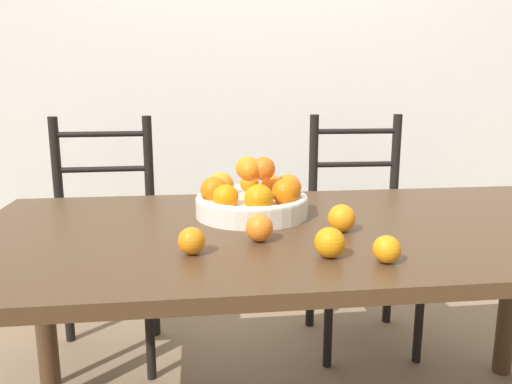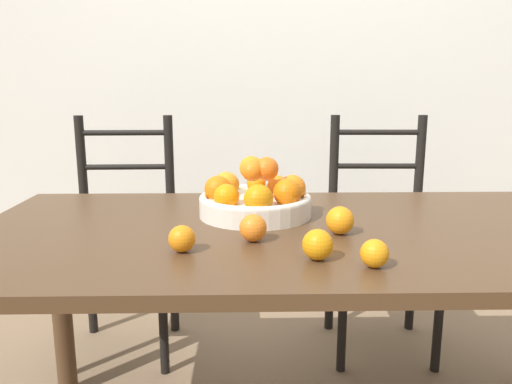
{
  "view_description": "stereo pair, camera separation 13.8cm",
  "coord_description": "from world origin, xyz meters",
  "px_view_note": "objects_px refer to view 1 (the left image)",
  "views": [
    {
      "loc": [
        -0.34,
        -1.31,
        1.13
      ],
      "look_at": [
        -0.17,
        0.03,
        0.84
      ],
      "focal_mm": 35.0,
      "sensor_mm": 36.0,
      "label": 1
    },
    {
      "loc": [
        -0.2,
        -1.32,
        1.13
      ],
      "look_at": [
        -0.17,
        0.03,
        0.84
      ],
      "focal_mm": 35.0,
      "sensor_mm": 36.0,
      "label": 2
    }
  ],
  "objects_px": {
    "orange_loose_4": "(192,241)",
    "orange_loose_0": "(330,243)",
    "orange_loose_1": "(387,249)",
    "chair_left": "(103,246)",
    "orange_loose_3": "(259,228)",
    "orange_loose_2": "(342,218)",
    "fruit_bowl": "(252,198)",
    "chair_right": "(361,236)"
  },
  "relations": [
    {
      "from": "fruit_bowl",
      "to": "orange_loose_1",
      "type": "distance_m",
      "value": 0.5
    },
    {
      "from": "orange_loose_4",
      "to": "chair_right",
      "type": "xyz_separation_m",
      "value": [
        0.73,
        0.92,
        -0.3
      ]
    },
    {
      "from": "orange_loose_0",
      "to": "orange_loose_4",
      "type": "height_order",
      "value": "orange_loose_0"
    },
    {
      "from": "orange_loose_1",
      "to": "orange_loose_4",
      "type": "bearing_deg",
      "value": 165.27
    },
    {
      "from": "fruit_bowl",
      "to": "chair_right",
      "type": "xyz_separation_m",
      "value": [
        0.55,
        0.59,
        -0.32
      ]
    },
    {
      "from": "orange_loose_1",
      "to": "orange_loose_4",
      "type": "distance_m",
      "value": 0.44
    },
    {
      "from": "orange_loose_1",
      "to": "orange_loose_4",
      "type": "xyz_separation_m",
      "value": [
        -0.42,
        0.11,
        0.0
      ]
    },
    {
      "from": "orange_loose_3",
      "to": "orange_loose_0",
      "type": "bearing_deg",
      "value": -44.39
    },
    {
      "from": "orange_loose_2",
      "to": "orange_loose_0",
      "type": "bearing_deg",
      "value": -113.79
    },
    {
      "from": "orange_loose_2",
      "to": "chair_right",
      "type": "height_order",
      "value": "chair_right"
    },
    {
      "from": "fruit_bowl",
      "to": "orange_loose_4",
      "type": "height_order",
      "value": "fruit_bowl"
    },
    {
      "from": "orange_loose_0",
      "to": "orange_loose_1",
      "type": "height_order",
      "value": "orange_loose_0"
    },
    {
      "from": "orange_loose_0",
      "to": "orange_loose_1",
      "type": "relative_size",
      "value": 1.13
    },
    {
      "from": "fruit_bowl",
      "to": "orange_loose_4",
      "type": "relative_size",
      "value": 5.23
    },
    {
      "from": "orange_loose_4",
      "to": "orange_loose_3",
      "type": "bearing_deg",
      "value": 24.86
    },
    {
      "from": "orange_loose_2",
      "to": "orange_loose_4",
      "type": "bearing_deg",
      "value": -161.13
    },
    {
      "from": "orange_loose_1",
      "to": "fruit_bowl",
      "type": "bearing_deg",
      "value": 119.16
    },
    {
      "from": "orange_loose_0",
      "to": "orange_loose_1",
      "type": "bearing_deg",
      "value": -23.62
    },
    {
      "from": "orange_loose_1",
      "to": "orange_loose_2",
      "type": "height_order",
      "value": "orange_loose_2"
    },
    {
      "from": "orange_loose_2",
      "to": "chair_left",
      "type": "xyz_separation_m",
      "value": [
        -0.77,
        0.78,
        -0.3
      ]
    },
    {
      "from": "orange_loose_0",
      "to": "chair_left",
      "type": "bearing_deg",
      "value": 124.78
    },
    {
      "from": "orange_loose_3",
      "to": "fruit_bowl",
      "type": "bearing_deg",
      "value": 87.54
    },
    {
      "from": "orange_loose_2",
      "to": "orange_loose_3",
      "type": "relative_size",
      "value": 1.07
    },
    {
      "from": "orange_loose_1",
      "to": "orange_loose_3",
      "type": "relative_size",
      "value": 0.9
    },
    {
      "from": "chair_left",
      "to": "orange_loose_4",
      "type": "bearing_deg",
      "value": -69.36
    },
    {
      "from": "orange_loose_1",
      "to": "orange_loose_3",
      "type": "distance_m",
      "value": 0.32
    },
    {
      "from": "orange_loose_3",
      "to": "chair_right",
      "type": "height_order",
      "value": "chair_right"
    },
    {
      "from": "orange_loose_2",
      "to": "orange_loose_3",
      "type": "xyz_separation_m",
      "value": [
        -0.23,
        -0.06,
        -0.0
      ]
    },
    {
      "from": "chair_left",
      "to": "chair_right",
      "type": "relative_size",
      "value": 1.0
    },
    {
      "from": "fruit_bowl",
      "to": "orange_loose_0",
      "type": "relative_size",
      "value": 4.76
    },
    {
      "from": "chair_left",
      "to": "chair_right",
      "type": "distance_m",
      "value": 1.1
    },
    {
      "from": "orange_loose_3",
      "to": "chair_left",
      "type": "height_order",
      "value": "chair_left"
    },
    {
      "from": "chair_left",
      "to": "chair_right",
      "type": "xyz_separation_m",
      "value": [
        1.1,
        -0.0,
        0.0
      ]
    },
    {
      "from": "chair_left",
      "to": "orange_loose_3",
      "type": "bearing_deg",
      "value": -58.75
    },
    {
      "from": "orange_loose_4",
      "to": "chair_right",
      "type": "distance_m",
      "value": 1.21
    },
    {
      "from": "fruit_bowl",
      "to": "orange_loose_1",
      "type": "relative_size",
      "value": 5.4
    },
    {
      "from": "fruit_bowl",
      "to": "orange_loose_3",
      "type": "xyz_separation_m",
      "value": [
        -0.01,
        -0.25,
        -0.02
      ]
    },
    {
      "from": "orange_loose_2",
      "to": "orange_loose_4",
      "type": "height_order",
      "value": "orange_loose_2"
    },
    {
      "from": "orange_loose_4",
      "to": "orange_loose_0",
      "type": "bearing_deg",
      "value": -11.21
    },
    {
      "from": "chair_left",
      "to": "chair_right",
      "type": "bearing_deg",
      "value": -1.4
    },
    {
      "from": "orange_loose_1",
      "to": "orange_loose_4",
      "type": "relative_size",
      "value": 0.97
    },
    {
      "from": "fruit_bowl",
      "to": "orange_loose_3",
      "type": "height_order",
      "value": "fruit_bowl"
    }
  ]
}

